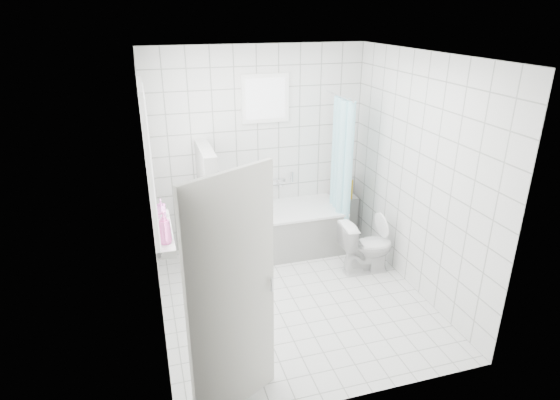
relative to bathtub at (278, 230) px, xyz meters
name	(u,v)px	position (x,y,z in m)	size (l,w,h in m)	color
ground	(293,298)	(-0.16, -1.12, -0.29)	(3.00, 3.00, 0.00)	white
ceiling	(296,54)	(-0.16, -1.12, 2.31)	(3.00, 3.00, 0.00)	white
wall_back	(258,149)	(-0.16, 0.38, 1.01)	(2.80, 0.02, 2.60)	white
wall_front	(359,261)	(-0.16, -2.62, 1.01)	(2.80, 0.02, 2.60)	white
wall_left	(151,205)	(-1.56, -1.12, 1.01)	(0.02, 3.00, 2.60)	white
wall_right	(417,176)	(1.24, -1.12, 1.01)	(0.02, 3.00, 2.60)	white
window_left	(151,164)	(-1.52, -0.82, 1.31)	(0.01, 0.90, 1.40)	white
window_back	(266,99)	(-0.06, 0.33, 1.66)	(0.50, 0.01, 0.50)	white
window_sill	(163,232)	(-1.47, -0.82, 0.57)	(0.18, 1.02, 0.08)	white
door	(233,300)	(-1.06, -2.41, 0.71)	(0.04, 0.80, 2.00)	silver
bathtub	(278,230)	(0.00, 0.00, 0.00)	(1.66, 0.77, 0.58)	white
partition_wall	(209,207)	(-0.89, -0.05, 0.46)	(0.15, 0.85, 1.50)	white
tiled_ledge	(341,215)	(1.01, 0.25, -0.02)	(0.40, 0.24, 0.55)	white
toilet	(366,247)	(0.87, -0.81, 0.04)	(0.37, 0.64, 0.65)	white
curtain_rod	(340,96)	(0.77, -0.02, 1.71)	(0.02, 0.02, 0.80)	silver
shower_curtain	(340,170)	(0.77, -0.16, 0.81)	(0.14, 0.48, 1.78)	#4DCFE3
tub_faucet	(278,181)	(0.10, 0.33, 0.56)	(0.18, 0.06, 0.06)	silver
sill_bottles	(164,223)	(-1.46, -0.96, 0.73)	(0.18, 0.77, 0.33)	#CF67B9
ledge_bottles	(345,189)	(1.03, 0.22, 0.38)	(0.19, 0.20, 0.28)	#1921CB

